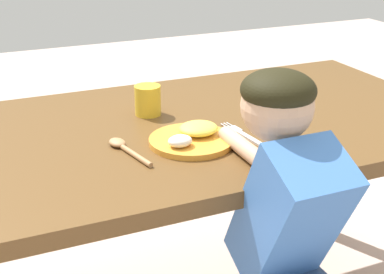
% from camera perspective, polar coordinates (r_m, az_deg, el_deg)
% --- Properties ---
extents(dining_table, '(1.47, 0.83, 0.71)m').
position_cam_1_polar(dining_table, '(1.62, 1.69, -0.58)').
color(dining_table, brown).
rests_on(dining_table, ground_plane).
extents(plate, '(0.22, 0.22, 0.05)m').
position_cam_1_polar(plate, '(1.43, 0.03, -0.05)').
color(plate, gold).
rests_on(plate, dining_table).
extents(fork, '(0.04, 0.21, 0.01)m').
position_cam_1_polar(fork, '(1.49, 5.47, 0.14)').
color(fork, silver).
rests_on(fork, dining_table).
extents(spoon, '(0.07, 0.19, 0.02)m').
position_cam_1_polar(spoon, '(1.41, -6.95, -1.05)').
color(spoon, '#B28152').
rests_on(spoon, dining_table).
extents(drinking_cup, '(0.08, 0.08, 0.09)m').
position_cam_1_polar(drinking_cup, '(1.63, -4.54, 3.77)').
color(drinking_cup, gold).
rests_on(drinking_cup, dining_table).
extents(person, '(0.19, 0.46, 0.96)m').
position_cam_1_polar(person, '(1.31, 9.84, -13.56)').
color(person, '#344F75').
rests_on(person, ground_plane).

